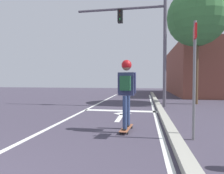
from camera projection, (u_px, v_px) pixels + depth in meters
lane_line_center at (77, 114)px, 7.28m from camera, size 0.12×20.00×0.01m
lane_line_curbside at (156, 117)px, 6.77m from camera, size 0.12×20.00×0.01m
stop_bar at (121, 111)px, 8.05m from camera, size 3.10×0.40×0.01m
lane_arrow_stem at (120, 118)px, 6.58m from camera, size 0.16×1.40×0.01m
lane_arrow_head at (123, 113)px, 7.41m from camera, size 0.71×0.71×0.01m
curb_strip at (163, 115)px, 6.73m from camera, size 0.24×24.00×0.14m
skateboard at (126, 128)px, 4.87m from camera, size 0.29×0.88×0.08m
skater at (126, 84)px, 4.82m from camera, size 0.48×0.64×1.73m
traffic_signal_mast at (145, 35)px, 9.23m from camera, size 4.40×0.34×5.15m
street_sign_post at (194, 63)px, 4.08m from camera, size 0.10×0.44×2.57m
roadside_tree at (197, 17)px, 10.15m from camera, size 3.12×3.12×6.25m
building_block at (222, 71)px, 17.38m from camera, size 8.75×10.89×4.30m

